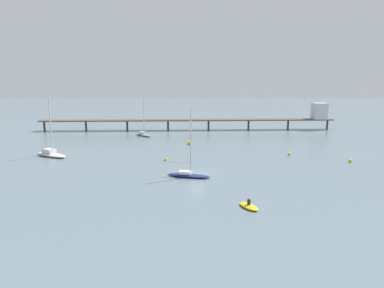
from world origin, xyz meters
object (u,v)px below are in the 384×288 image
mooring_buoy_outer (350,161)px  mooring_buoy_inner (166,159)px  pier (241,117)px  mooring_buoy_mid (289,154)px  dinghy_yellow (249,206)px  sailboat_navy (188,173)px  sailboat_gray (143,134)px  sailboat_cream (51,153)px  mooring_buoy_far (189,143)px

mooring_buoy_outer → mooring_buoy_inner: bearing=175.8°
pier → mooring_buoy_mid: 32.13m
dinghy_yellow → mooring_buoy_mid: size_ratio=5.82×
dinghy_yellow → mooring_buoy_outer: size_ratio=5.67×
mooring_buoy_mid → dinghy_yellow: bearing=-116.0°
sailboat_navy → sailboat_gray: size_ratio=1.09×
sailboat_cream → mooring_buoy_outer: sailboat_cream is taller
mooring_buoy_far → dinghy_yellow: bearing=-81.6°
dinghy_yellow → sailboat_gray: bearing=108.6°
mooring_buoy_mid → mooring_buoy_outer: (8.35, -5.60, 0.01)m
mooring_buoy_inner → dinghy_yellow: bearing=-66.2°
dinghy_yellow → mooring_buoy_far: bearing=98.4°
dinghy_yellow → mooring_buoy_mid: 28.13m
sailboat_gray → mooring_buoy_mid: sailboat_gray is taller
mooring_buoy_mid → mooring_buoy_outer: bearing=-33.9°
sailboat_navy → mooring_buoy_mid: size_ratio=17.98×
sailboat_navy → mooring_buoy_outer: (26.79, 7.81, -0.33)m
sailboat_navy → dinghy_yellow: 13.37m
sailboat_gray → mooring_buoy_outer: size_ratio=16.01×
dinghy_yellow → mooring_buoy_inner: bearing=113.8°
dinghy_yellow → mooring_buoy_mid: dinghy_yellow is taller
sailboat_cream → mooring_buoy_inner: (20.38, -4.06, -0.35)m
mooring_buoy_far → mooring_buoy_outer: mooring_buoy_far is taller
sailboat_navy → mooring_buoy_far: 24.14m
dinghy_yellow → mooring_buoy_inner: dinghy_yellow is taller
mooring_buoy_far → mooring_buoy_mid: bearing=-31.3°
sailboat_cream → mooring_buoy_far: (24.72, 10.06, -0.19)m
mooring_buoy_far → sailboat_navy: bearing=-91.9°
sailboat_navy → mooring_buoy_mid: 22.80m
sailboat_navy → sailboat_cream: 27.76m
pier → mooring_buoy_outer: (11.61, -37.40, -3.30)m
sailboat_cream → mooring_buoy_far: sailboat_cream is taller
mooring_buoy_far → sailboat_gray: bearing=132.4°
mooring_buoy_inner → mooring_buoy_mid: (21.98, 3.40, 0.00)m
pier → dinghy_yellow: bearing=-99.0°
mooring_buoy_inner → mooring_buoy_far: size_ratio=0.62×
sailboat_navy → mooring_buoy_outer: bearing=16.2°
sailboat_navy → sailboat_cream: sailboat_cream is taller
sailboat_navy → dinghy_yellow: bearing=-62.8°
pier → mooring_buoy_far: 25.71m
dinghy_yellow → mooring_buoy_far: 36.40m
sailboat_navy → mooring_buoy_outer: size_ratio=17.53×
sailboat_gray → mooring_buoy_inner: size_ratio=16.54×
sailboat_navy → dinghy_yellow: (6.11, -11.88, -0.39)m
sailboat_gray → dinghy_yellow: bearing=-71.4°
sailboat_navy → dinghy_yellow: size_ratio=3.09×
mooring_buoy_mid → sailboat_navy: bearing=-144.0°
sailboat_cream → sailboat_gray: size_ratio=1.20×
mooring_buoy_outer → pier: bearing=107.2°
sailboat_gray → mooring_buoy_outer: 46.20m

